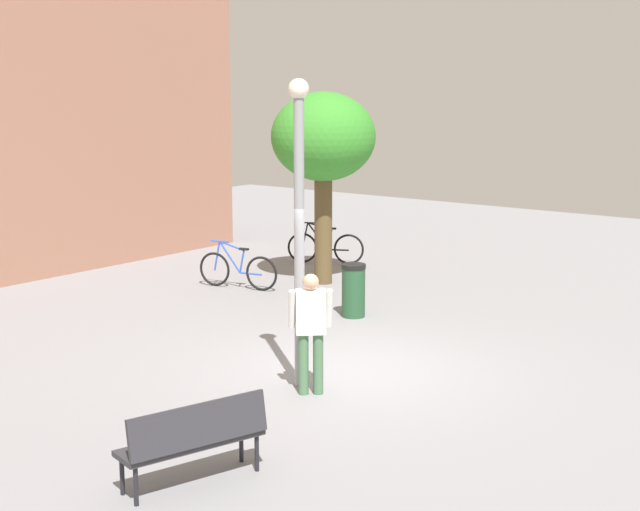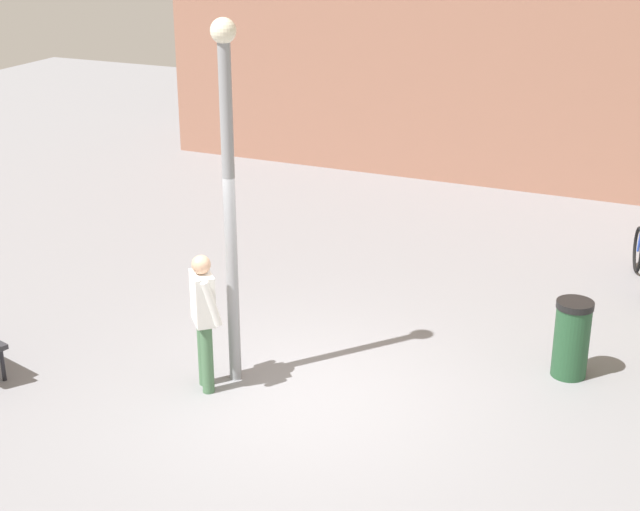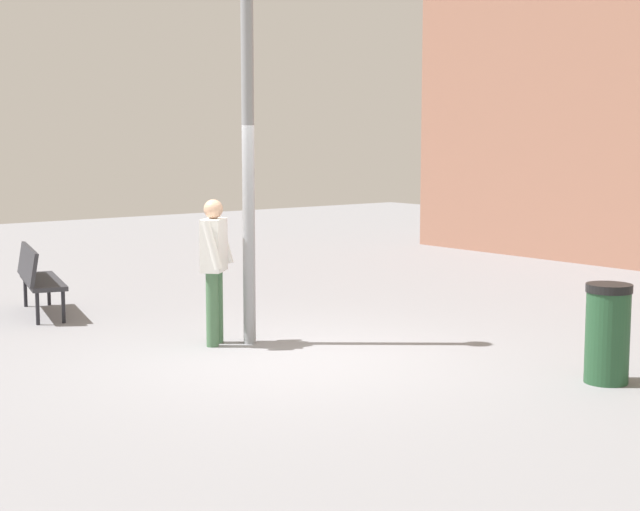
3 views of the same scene
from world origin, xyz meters
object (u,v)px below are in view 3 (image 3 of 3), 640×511
(lamppost, at_px, (248,130))
(person_by_lamppost, at_px, (214,261))
(park_bench, at_px, (36,275))
(trash_bin, at_px, (608,333))

(lamppost, height_order, person_by_lamppost, lamppost)
(person_by_lamppost, distance_m, park_bench, 3.21)
(lamppost, distance_m, park_bench, 3.96)
(park_bench, height_order, trash_bin, trash_bin)
(person_by_lamppost, bearing_deg, park_bench, -164.21)
(park_bench, bearing_deg, trash_bin, 22.86)
(park_bench, bearing_deg, lamppost, 20.44)
(lamppost, bearing_deg, park_bench, -159.56)
(trash_bin, bearing_deg, person_by_lamppost, -151.96)
(park_bench, distance_m, trash_bin, 7.48)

